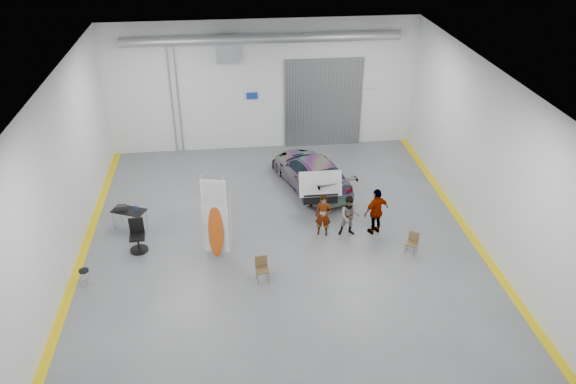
{
  "coord_description": "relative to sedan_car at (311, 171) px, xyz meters",
  "views": [
    {
      "loc": [
        -1.6,
        -16.36,
        11.38
      ],
      "look_at": [
        0.35,
        0.88,
        1.5
      ],
      "focal_mm": 35.0,
      "sensor_mm": 36.0,
      "label": 1
    }
  ],
  "objects": [
    {
      "name": "folding_chair_far",
      "position": [
        2.72,
        -5.11,
        -0.45
      ],
      "size": [
        0.5,
        0.55,
        0.78
      ],
      "rotation": [
        0.0,
        0.0,
        -0.59
      ],
      "color": "brown",
      "rests_on": "ground"
    },
    {
      "name": "surfboard_display",
      "position": [
        -3.83,
        -4.44,
        0.55
      ],
      "size": [
        0.86,
        0.35,
        3.07
      ],
      "rotation": [
        0.0,
        0.0,
        -0.2
      ],
      "color": "white",
      "rests_on": "ground"
    },
    {
      "name": "sedan_car",
      "position": [
        0.0,
        0.0,
        0.0
      ],
      "size": [
        3.31,
        5.12,
        1.38
      ],
      "primitive_type": "imported",
      "rotation": [
        0.0,
        0.0,
        3.46
      ],
      "color": "white",
      "rests_on": "ground"
    },
    {
      "name": "room_shell",
      "position": [
        -1.4,
        -1.69,
        3.39
      ],
      "size": [
        14.02,
        16.18,
        6.01
      ],
      "color": "silver",
      "rests_on": "ground"
    },
    {
      "name": "person_c",
      "position": [
        1.81,
        -3.7,
        0.2
      ],
      "size": [
        1.12,
        0.81,
        1.79
      ],
      "primitive_type": "imported",
      "rotation": [
        0.0,
        0.0,
        3.56
      ],
      "color": "#9D4E34",
      "rests_on": "ground"
    },
    {
      "name": "person_b",
      "position": [
        0.84,
        -3.73,
        0.09
      ],
      "size": [
        0.8,
        0.64,
        1.55
      ],
      "primitive_type": "imported",
      "rotation": [
        0.0,
        0.0,
        -0.08
      ],
      "color": "slate",
      "rests_on": "ground"
    },
    {
      "name": "shop_stool",
      "position": [
        -8.0,
        -5.7,
        -0.37
      ],
      "size": [
        0.33,
        0.33,
        0.64
      ],
      "rotation": [
        0.0,
        0.0,
        -0.37
      ],
      "color": "black",
      "rests_on": "ground"
    },
    {
      "name": "folding_chair_near",
      "position": [
        -2.45,
        -6.04,
        -0.43
      ],
      "size": [
        0.44,
        0.46,
        0.84
      ],
      "rotation": [
        0.0,
        0.0,
        0.12
      ],
      "color": "brown",
      "rests_on": "ground"
    },
    {
      "name": "office_chair",
      "position": [
        -6.58,
        -3.85,
        -0.17
      ],
      "size": [
        0.63,
        0.63,
        1.17
      ],
      "rotation": [
        0.0,
        0.0,
        0.07
      ],
      "color": "black",
      "rests_on": "ground"
    },
    {
      "name": "work_table",
      "position": [
        -7.11,
        -2.39,
        0.06
      ],
      "size": [
        1.34,
        1.03,
        0.98
      ],
      "rotation": [
        0.0,
        0.0,
        -0.41
      ],
      "color": "#96989E",
      "rests_on": "ground"
    },
    {
      "name": "trunk_lid",
      "position": [
        0.0,
        -2.13,
        0.71
      ],
      "size": [
        1.61,
        0.98,
        0.04
      ],
      "primitive_type": "cube",
      "color": "silver",
      "rests_on": "sedan_car"
    },
    {
      "name": "person_a",
      "position": [
        -0.09,
        -3.61,
        0.1
      ],
      "size": [
        0.65,
        0.51,
        1.59
      ],
      "primitive_type": "imported",
      "rotation": [
        0.0,
        0.0,
        -0.25
      ],
      "color": "#9A7654",
      "rests_on": "ground"
    },
    {
      "name": "ground",
      "position": [
        -1.64,
        -3.91,
        -0.69
      ],
      "size": [
        16.0,
        16.0,
        0.0
      ],
      "primitive_type": "plane",
      "color": "#5B5D62",
      "rests_on": "ground"
    }
  ]
}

